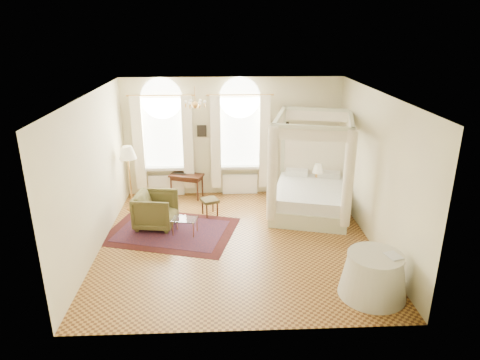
% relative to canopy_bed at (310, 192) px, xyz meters
% --- Properties ---
extents(ground, '(6.00, 6.00, 0.00)m').
position_rel_canopy_bed_xyz_m(ground, '(-1.95, -1.51, -0.58)').
color(ground, '#AA7531').
rests_on(ground, ground).
extents(room_walls, '(6.00, 6.00, 6.00)m').
position_rel_canopy_bed_xyz_m(room_walls, '(-1.95, -1.51, 1.40)').
color(room_walls, beige).
rests_on(room_walls, ground).
extents(window_left, '(1.62, 0.27, 3.29)m').
position_rel_canopy_bed_xyz_m(window_left, '(-3.85, 1.36, 0.91)').
color(window_left, silver).
rests_on(window_left, room_walls).
extents(window_right, '(1.62, 0.27, 3.29)m').
position_rel_canopy_bed_xyz_m(window_right, '(-1.75, 1.36, 0.91)').
color(window_right, silver).
rests_on(window_right, room_walls).
extents(chandelier, '(0.51, 0.45, 0.50)m').
position_rel_canopy_bed_xyz_m(chandelier, '(-2.85, -0.31, 2.33)').
color(chandelier, '#C58E41').
rests_on(chandelier, room_walls).
extents(wall_pictures, '(2.54, 0.03, 0.39)m').
position_rel_canopy_bed_xyz_m(wall_pictures, '(-1.86, 1.46, 1.31)').
color(wall_pictures, black).
rests_on(wall_pictures, room_walls).
extents(canopy_bed, '(2.42, 2.73, 2.54)m').
position_rel_canopy_bed_xyz_m(canopy_bed, '(0.00, 0.00, 0.00)').
color(canopy_bed, beige).
rests_on(canopy_bed, ground).
extents(nightstand, '(0.44, 0.40, 0.63)m').
position_rel_canopy_bed_xyz_m(nightstand, '(0.40, 0.70, -0.26)').
color(nightstand, '#3C1B10').
rests_on(nightstand, ground).
extents(nightstand_lamp, '(0.30, 0.30, 0.43)m').
position_rel_canopy_bed_xyz_m(nightstand_lamp, '(0.34, 0.77, 0.34)').
color(nightstand_lamp, '#C58E41').
rests_on(nightstand_lamp, nightstand).
extents(writing_desk, '(1.01, 0.74, 0.68)m').
position_rel_canopy_bed_xyz_m(writing_desk, '(-3.25, 1.19, 0.00)').
color(writing_desk, '#3C1B10').
rests_on(writing_desk, ground).
extents(laptop, '(0.39, 0.30, 0.03)m').
position_rel_canopy_bed_xyz_m(laptop, '(-3.42, 1.28, 0.11)').
color(laptop, black).
rests_on(laptop, writing_desk).
extents(stool, '(0.51, 0.51, 0.44)m').
position_rel_canopy_bed_xyz_m(stool, '(-2.58, -0.05, -0.21)').
color(stool, '#3F361B').
rests_on(stool, ground).
extents(armchair, '(1.06, 1.03, 0.85)m').
position_rel_canopy_bed_xyz_m(armchair, '(-3.86, -0.65, -0.15)').
color(armchair, '#47411E').
rests_on(armchair, ground).
extents(coffee_table, '(0.64, 0.51, 0.39)m').
position_rel_canopy_bed_xyz_m(coffee_table, '(-3.14, -1.08, -0.23)').
color(coffee_table, white).
rests_on(coffee_table, ground).
extents(floor_lamp, '(0.44, 0.44, 1.72)m').
position_rel_canopy_bed_xyz_m(floor_lamp, '(-4.65, 0.43, 0.89)').
color(floor_lamp, '#C58E41').
rests_on(floor_lamp, ground).
extents(oriental_rug, '(3.34, 2.77, 0.01)m').
position_rel_canopy_bed_xyz_m(oriental_rug, '(-3.48, -0.94, -0.57)').
color(oriental_rug, '#441110').
rests_on(oriental_rug, ground).
extents(side_table, '(1.20, 1.20, 0.82)m').
position_rel_canopy_bed_xyz_m(side_table, '(0.41, -3.63, -0.18)').
color(side_table, beige).
rests_on(side_table, ground).
extents(book, '(0.30, 0.35, 0.03)m').
position_rel_canopy_bed_xyz_m(book, '(0.59, -3.75, 0.26)').
color(book, black).
rests_on(book, side_table).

